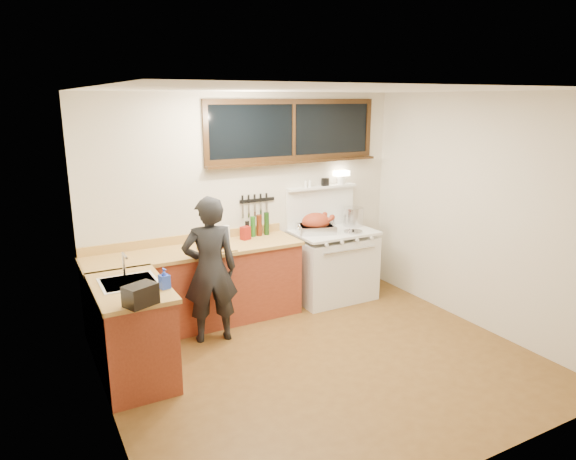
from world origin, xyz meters
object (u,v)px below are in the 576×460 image
vintage_stove (332,263)px  man (210,270)px  cutting_board (217,245)px  roast_turkey (316,225)px

vintage_stove → man: (-1.79, -0.41, 0.32)m
vintage_stove → man: 1.87m
man → cutting_board: man is taller
vintage_stove → roast_turkey: 0.59m
man → roast_turkey: man is taller
vintage_stove → man: size_ratio=1.02×
cutting_board → vintage_stove: bearing=3.9°
vintage_stove → man: bearing=-167.2°
cutting_board → roast_turkey: 1.36m
vintage_stove → cutting_board: bearing=-176.1°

